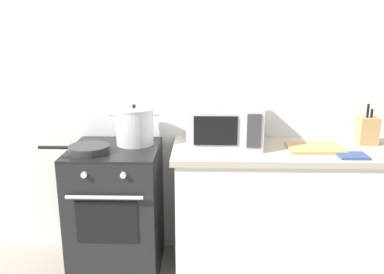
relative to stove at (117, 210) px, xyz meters
name	(u,v)px	position (x,y,z in m)	size (l,w,h in m)	color
back_wall	(209,92)	(0.65, 0.37, 0.79)	(4.40, 0.10, 2.50)	silver
lower_cabinet_right	(294,213)	(1.25, 0.02, -0.02)	(1.64, 0.56, 0.88)	white
countertop_right	(298,151)	(1.25, 0.02, 0.44)	(1.70, 0.60, 0.04)	#ADA393
stove	(117,210)	(0.00, 0.00, 0.00)	(0.60, 0.64, 0.92)	black
stock_pot	(135,126)	(0.13, 0.10, 0.59)	(0.35, 0.27, 0.28)	silver
frying_pan	(88,149)	(-0.14, -0.12, 0.48)	(0.46, 0.26, 0.05)	#28282B
microwave	(224,124)	(0.75, 0.08, 0.61)	(0.50, 0.37, 0.30)	silver
cutting_board	(315,148)	(1.36, 0.00, 0.47)	(0.36, 0.26, 0.02)	tan
knife_block	(368,131)	(1.75, 0.14, 0.56)	(0.13, 0.10, 0.28)	tan
oven_mitt	(352,156)	(1.55, -0.16, 0.47)	(0.18, 0.14, 0.02)	#33477A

